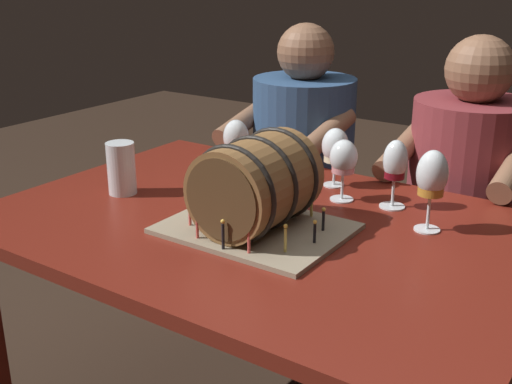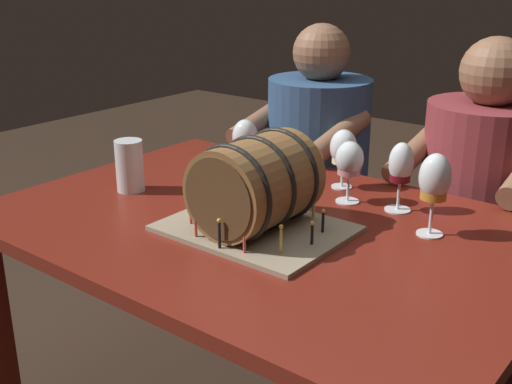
# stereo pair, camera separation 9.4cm
# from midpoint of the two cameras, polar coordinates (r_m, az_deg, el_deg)

# --- Properties ---
(dining_table) EXTENTS (1.38, 0.96, 0.72)m
(dining_table) POSITION_cam_midpoint_polar(r_m,az_deg,el_deg) (1.67, -1.10, -5.73)
(dining_table) COLOR maroon
(dining_table) RESTS_ON ground
(barrel_cake) EXTENTS (0.43, 0.33, 0.24)m
(barrel_cake) POSITION_cam_midpoint_polar(r_m,az_deg,el_deg) (1.53, -1.77, 0.33)
(barrel_cake) COLOR gray
(barrel_cake) RESTS_ON dining_table
(wine_glass_empty) EXTENTS (0.08, 0.08, 0.18)m
(wine_glass_empty) POSITION_cam_midpoint_polar(r_m,az_deg,el_deg) (1.91, -3.20, 4.78)
(wine_glass_empty) COLOR white
(wine_glass_empty) RESTS_ON dining_table
(wine_glass_white) EXTENTS (0.08, 0.08, 0.17)m
(wine_glass_white) POSITION_cam_midpoint_polar(r_m,az_deg,el_deg) (1.85, 5.60, 3.87)
(wine_glass_white) COLOR white
(wine_glass_white) RESTS_ON dining_table
(wine_glass_amber) EXTENTS (0.08, 0.08, 0.20)m
(wine_glass_amber) POSITION_cam_midpoint_polar(r_m,az_deg,el_deg) (1.56, 13.68, 1.24)
(wine_glass_amber) COLOR white
(wine_glass_amber) RESTS_ON dining_table
(wine_glass_rose) EXTENTS (0.08, 0.08, 0.17)m
(wine_glass_rose) POSITION_cam_midpoint_polar(r_m,az_deg,el_deg) (1.74, 6.23, 2.85)
(wine_glass_rose) COLOR white
(wine_glass_rose) RESTS_ON dining_table
(wine_glass_red) EXTENTS (0.07, 0.07, 0.18)m
(wine_glass_red) POSITION_cam_midpoint_polar(r_m,az_deg,el_deg) (1.70, 10.70, 2.45)
(wine_glass_red) COLOR white
(wine_glass_red) RESTS_ON dining_table
(beer_pint) EXTENTS (0.08, 0.08, 0.15)m
(beer_pint) POSITION_cam_midpoint_polar(r_m,az_deg,el_deg) (1.84, -13.29, 1.87)
(beer_pint) COLOR white
(beer_pint) RESTS_ON dining_table
(person_seated_left) EXTENTS (0.40, 0.48, 1.15)m
(person_seated_left) POSITION_cam_midpoint_polar(r_m,az_deg,el_deg) (2.40, 2.96, 0.35)
(person_seated_left) COLOR #1B2D46
(person_seated_left) RESTS_ON ground
(person_seated_right) EXTENTS (0.41, 0.48, 1.14)m
(person_seated_right) POSITION_cam_midpoint_polar(r_m,az_deg,el_deg) (2.17, 16.61, -2.67)
(person_seated_right) COLOR #4C1B1E
(person_seated_right) RESTS_ON ground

